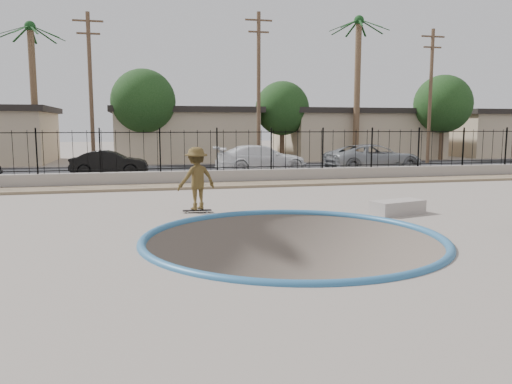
{
  "coord_description": "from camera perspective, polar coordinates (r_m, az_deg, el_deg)",
  "views": [
    {
      "loc": [
        -3.41,
        -11.78,
        2.59
      ],
      "look_at": [
        -0.17,
        2.0,
        0.7
      ],
      "focal_mm": 35.0,
      "sensor_mm": 36.0,
      "label": 1
    }
  ],
  "objects": [
    {
      "name": "ground",
      "position": [
        24.3,
        -5.02,
        -1.16
      ],
      "size": [
        120.0,
        120.0,
        2.2
      ],
      "primitive_type": "cube",
      "color": "gray",
      "rests_on": "ground"
    },
    {
      "name": "bowl_pit",
      "position": [
        11.6,
        4.22,
        -5.33
      ],
      "size": [
        6.84,
        6.84,
        1.8
      ],
      "primitive_type": null,
      "color": "#51453E",
      "rests_on": "ground"
    },
    {
      "name": "coping_ring",
      "position": [
        11.6,
        4.22,
        -5.33
      ],
      "size": [
        7.04,
        7.04,
        0.2
      ],
      "primitive_type": "torus",
      "color": "#2D6492",
      "rests_on": "ground"
    },
    {
      "name": "rock_strip",
      "position": [
        21.4,
        -3.98,
        0.78
      ],
      "size": [
        42.0,
        1.6,
        0.11
      ],
      "primitive_type": "cube",
      "color": "#9C8666",
      "rests_on": "ground"
    },
    {
      "name": "retaining_wall",
      "position": [
        22.46,
        -4.44,
        1.72
      ],
      "size": [
        42.0,
        0.45,
        0.6
      ],
      "primitive_type": "cube",
      "color": "#9E958B",
      "rests_on": "ground"
    },
    {
      "name": "fence",
      "position": [
        22.37,
        -4.47,
        4.79
      ],
      "size": [
        40.0,
        0.04,
        1.8
      ],
      "color": "black",
      "rests_on": "retaining_wall"
    },
    {
      "name": "street",
      "position": [
        29.09,
        -6.46,
        2.48
      ],
      "size": [
        90.0,
        8.0,
        0.04
      ],
      "primitive_type": "cube",
      "color": "black",
      "rests_on": "ground"
    },
    {
      "name": "house_center",
      "position": [
        38.43,
        -8.2,
        6.61
      ],
      "size": [
        10.6,
        8.6,
        3.9
      ],
      "color": "tan",
      "rests_on": "ground"
    },
    {
      "name": "house_east",
      "position": [
        42.05,
        11.29,
        6.62
      ],
      "size": [
        12.6,
        8.6,
        3.9
      ],
      "color": "tan",
      "rests_on": "ground"
    },
    {
      "name": "house_east_far",
      "position": [
        49.52,
        26.29,
        6.11
      ],
      "size": [
        11.6,
        8.6,
        3.9
      ],
      "color": "tan",
      "rests_on": "ground"
    },
    {
      "name": "palm_mid",
      "position": [
        36.61,
        -24.22,
        13.38
      ],
      "size": [
        2.3,
        2.3,
        9.3
      ],
      "color": "brown",
      "rests_on": "ground"
    },
    {
      "name": "palm_right",
      "position": [
        37.43,
        11.58,
        14.73
      ],
      "size": [
        2.3,
        2.3,
        10.3
      ],
      "color": "brown",
      "rests_on": "ground"
    },
    {
      "name": "utility_pole_left",
      "position": [
        30.96,
        -18.37,
        11.13
      ],
      "size": [
        1.7,
        0.24,
        9.0
      ],
      "color": "#473323",
      "rests_on": "ground"
    },
    {
      "name": "utility_pole_mid",
      "position": [
        31.74,
        0.3,
        11.88
      ],
      "size": [
        1.7,
        0.24,
        9.5
      ],
      "color": "#473323",
      "rests_on": "ground"
    },
    {
      "name": "utility_pole_right",
      "position": [
        36.45,
        19.3,
        10.51
      ],
      "size": [
        1.7,
        0.24,
        9.0
      ],
      "color": "#473323",
      "rests_on": "ground"
    },
    {
      "name": "street_tree_left",
      "position": [
        34.82,
        -12.75,
        10.05
      ],
      "size": [
        4.32,
        4.32,
        6.36
      ],
      "color": "#473323",
      "rests_on": "ground"
    },
    {
      "name": "street_tree_mid",
      "position": [
        37.28,
        3.02,
        9.51
      ],
      "size": [
        3.96,
        3.96,
        5.83
      ],
      "color": "#473323",
      "rests_on": "ground"
    },
    {
      "name": "street_tree_right",
      "position": [
        40.57,
        20.59,
        9.38
      ],
      "size": [
        4.32,
        4.32,
        6.36
      ],
      "color": "#473323",
      "rests_on": "ground"
    },
    {
      "name": "skater",
      "position": [
        14.96,
        -6.8,
        1.18
      ],
      "size": [
        1.37,
        1.08,
        1.87
      ],
      "primitive_type": "imported",
      "rotation": [
        0.0,
        0.0,
        3.51
      ],
      "color": "brown",
      "rests_on": "ground"
    },
    {
      "name": "skateboard",
      "position": [
        15.08,
        -6.75,
        -2.11
      ],
      "size": [
        0.87,
        0.25,
        0.07
      ],
      "rotation": [
        0.0,
        0.0,
        -0.04
      ],
      "color": "black",
      "rests_on": "ground"
    },
    {
      "name": "concrete_ledge",
      "position": [
        15.32,
        15.89,
        -1.67
      ],
      "size": [
        1.72,
        1.07,
        0.4
      ],
      "primitive_type": "cube",
      "rotation": [
        0.0,
        0.0,
        0.25
      ],
      "color": "#9F948D",
      "rests_on": "ground"
    },
    {
      "name": "car_b",
      "position": [
        26.89,
        -16.4,
        3.2
      ],
      "size": [
        3.96,
        1.66,
        1.27
      ],
      "primitive_type": "imported",
      "rotation": [
        0.0,
        0.0,
        1.49
      ],
      "color": "black",
      "rests_on": "street"
    },
    {
      "name": "car_c",
      "position": [
        27.55,
        0.64,
        3.83
      ],
      "size": [
        5.25,
        2.45,
        1.48
      ],
      "primitive_type": "imported",
      "rotation": [
        0.0,
        0.0,
        1.65
      ],
      "color": "white",
      "rests_on": "street"
    },
    {
      "name": "car_d",
      "position": [
        28.83,
        13.3,
        3.83
      ],
      "size": [
        5.62,
        2.88,
        1.52
      ],
      "primitive_type": "imported",
      "rotation": [
        0.0,
        0.0,
        1.64
      ],
      "color": "gray",
      "rests_on": "street"
    }
  ]
}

